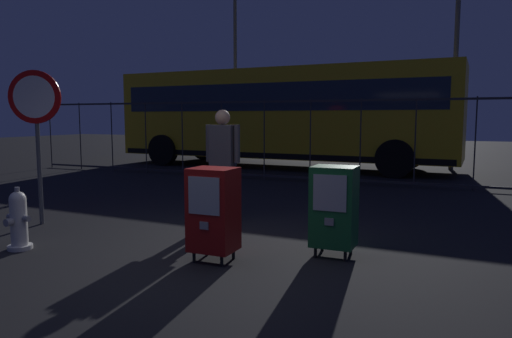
% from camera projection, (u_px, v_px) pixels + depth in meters
% --- Properties ---
extents(ground_plane, '(60.00, 60.00, 0.00)m').
position_uv_depth(ground_plane, '(188.00, 260.00, 5.13)').
color(ground_plane, black).
extents(fire_hydrant, '(0.33, 0.32, 0.75)m').
position_uv_depth(fire_hydrant, '(18.00, 220.00, 5.53)').
color(fire_hydrant, silver).
rests_on(fire_hydrant, ground_plane).
extents(newspaper_box_primary, '(0.48, 0.42, 1.02)m').
position_uv_depth(newspaper_box_primary, '(334.00, 206.00, 5.23)').
color(newspaper_box_primary, black).
rests_on(newspaper_box_primary, ground_plane).
extents(newspaper_box_secondary, '(0.48, 0.42, 1.02)m').
position_uv_depth(newspaper_box_secondary, '(213.00, 209.00, 5.05)').
color(newspaper_box_secondary, black).
rests_on(newspaper_box_secondary, ground_plane).
extents(stop_sign, '(0.71, 0.31, 2.23)m').
position_uv_depth(stop_sign, '(36.00, 115.00, 6.70)').
color(stop_sign, '#4C4F54').
rests_on(stop_sign, ground_plane).
extents(pedestrian, '(0.55, 0.22, 1.67)m').
position_uv_depth(pedestrian, '(223.00, 159.00, 6.86)').
color(pedestrian, black).
rests_on(pedestrian, ground_plane).
extents(fence_barrier, '(18.03, 0.04, 2.00)m').
position_uv_depth(fence_barrier, '(335.00, 141.00, 11.02)').
color(fence_barrier, '#2D2D33').
rests_on(fence_barrier, ground_plane).
extents(bus_near, '(10.60, 3.13, 3.00)m').
position_uv_depth(bus_near, '(282.00, 113.00, 14.64)').
color(bus_near, gold).
rests_on(bus_near, ground_plane).
extents(street_light_near_left, '(0.32, 0.32, 7.49)m').
position_uv_depth(street_light_near_left, '(457.00, 22.00, 13.58)').
color(street_light_near_left, '#4C4F54').
rests_on(street_light_near_left, ground_plane).
extents(street_light_near_right, '(0.32, 0.32, 7.63)m').
position_uv_depth(street_light_near_right, '(235.00, 48.00, 19.21)').
color(street_light_near_right, '#4C4F54').
rests_on(street_light_near_right, ground_plane).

